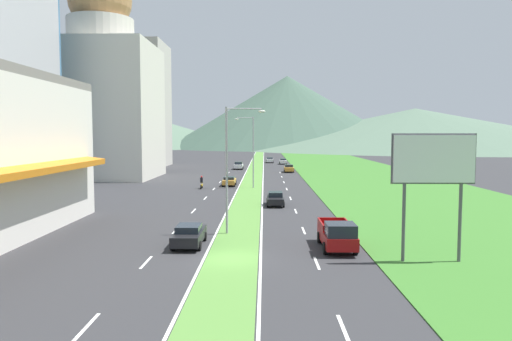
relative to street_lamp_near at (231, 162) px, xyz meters
The scene contains 40 objects.
ground_plane 9.39m from the street_lamp_near, 85.66° to the right, with size 600.00×600.00×0.00m, color #2D2D30.
grass_median 52.76m from the street_lamp_near, 89.38° to the left, with size 3.20×240.00×0.06m, color #518438.
grass_verge_right 56.85m from the street_lamp_near, 68.03° to the left, with size 24.00×240.00×0.06m, color #387028.
lane_dash_left_1 19.29m from the street_lamp_near, 104.19° to the right, with size 0.16×2.80×0.01m, color silver.
lane_dash_left_2 10.96m from the street_lamp_near, 118.69° to the right, with size 0.16×2.80×0.01m, color silver.
lane_dash_left_3 7.31m from the street_lamp_near, 163.40° to the left, with size 0.16×2.80×0.01m, color silver.
lane_dash_left_4 13.12m from the street_lamp_near, 112.42° to the left, with size 0.16×2.80×0.01m, color silver.
lane_dash_left_5 21.82m from the street_lamp_near, 102.40° to the left, with size 0.16×2.80×0.01m, color silver.
lane_dash_left_6 31.07m from the street_lamp_near, 98.52° to the left, with size 0.16×2.80×0.01m, color silver.
lane_dash_left_7 40.50m from the street_lamp_near, 96.48° to the left, with size 0.16×2.80×0.01m, color silver.
lane_dash_left_8 50.00m from the street_lamp_near, 95.23° to the left, with size 0.16×2.80×0.01m, color silver.
lane_dash_left_9 59.55m from the street_lamp_near, 94.38° to the left, with size 0.16×2.80×0.01m, color silver.
lane_dash_right_1 19.59m from the street_lamp_near, 72.42° to the right, with size 0.16×2.80×0.01m, color silver.
lane_dash_right_2 11.48m from the street_lamp_near, 55.58° to the right, with size 0.16×2.80×0.01m, color silver.
lane_dash_right_3 8.06m from the street_lamp_near, 13.39° to the left, with size 0.16×2.80×0.01m, color silver.
lane_dash_right_4 13.55m from the street_lamp_near, 62.68° to the left, with size 0.16×2.80×0.01m, color silver.
lane_dash_right_5 22.09m from the street_lamp_near, 74.61° to the left, with size 0.16×2.80×0.01m, color silver.
lane_dash_right_6 31.26m from the street_lamp_near, 79.38° to the left, with size 0.16×2.80×0.01m, color silver.
lane_dash_right_7 40.64m from the street_lamp_near, 81.90° to the left, with size 0.16×2.80×0.01m, color silver.
lane_dash_right_8 50.12m from the street_lamp_near, 83.46° to the left, with size 0.16×2.80×0.01m, color silver.
lane_dash_right_9 59.65m from the street_lamp_near, 84.52° to the left, with size 0.16×2.80×0.01m, color silver.
edge_line_median_left 52.78m from the street_lamp_near, 91.29° to the left, with size 0.16×240.00×0.01m, color silver.
edge_line_median_right 52.81m from the street_lamp_near, 87.47° to the left, with size 0.16×240.00×0.01m, color silver.
domed_building 54.83m from the street_lamp_near, 118.44° to the left, with size 18.15×18.15×36.02m.
midrise_colored 83.18m from the street_lamp_near, 110.15° to the left, with size 15.24×15.24×28.96m, color #B7B2A8.
hill_far_left 284.25m from the street_lamp_near, 111.45° to the left, with size 190.67×190.67×28.45m, color #516B56.
hill_far_center 238.94m from the street_lamp_near, 86.28° to the left, with size 136.94×136.94×40.40m, color #3D5647.
hill_far_right 242.39m from the street_lamp_near, 69.61° to the left, with size 207.38×207.38×21.53m, color #516B56.
street_lamp_near is the anchor object (origin of this frame).
street_lamp_mid 31.29m from the street_lamp_near, 88.69° to the left, with size 2.69×0.28×10.09m.
billboard_roadside 14.86m from the street_lamp_near, 32.56° to the right, with size 4.96×0.28×7.71m.
car_0 60.70m from the street_lamp_near, 82.90° to the left, with size 1.95×4.54×1.52m.
car_1 68.02m from the street_lamp_near, 92.60° to the left, with size 2.00×4.42×1.62m.
car_2 34.99m from the street_lamp_near, 94.42° to the left, with size 1.93×4.70×1.35m.
car_3 16.07m from the street_lamp_near, 75.91° to the left, with size 1.88×4.43×1.45m.
car_4 6.73m from the street_lamp_near, 123.94° to the right, with size 1.99×4.72×1.47m.
car_5 92.29m from the street_lamp_near, 87.52° to the left, with size 1.97×4.41×1.43m.
car_6 86.29m from the street_lamp_near, 85.13° to the left, with size 1.86×4.18×1.42m.
pickup_truck_0 9.99m from the street_lamp_near, 33.52° to the right, with size 2.18×5.40×2.00m.
motorcycle_rider 31.69m from the street_lamp_near, 101.60° to the left, with size 0.36×2.00×1.80m.
Camera 1 is at (1.97, -28.85, 7.66)m, focal length 33.71 mm.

